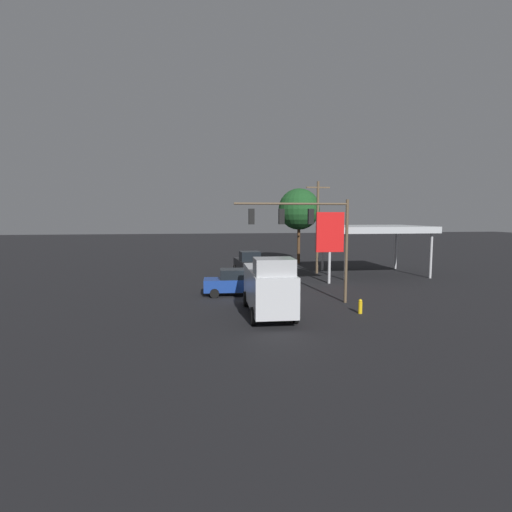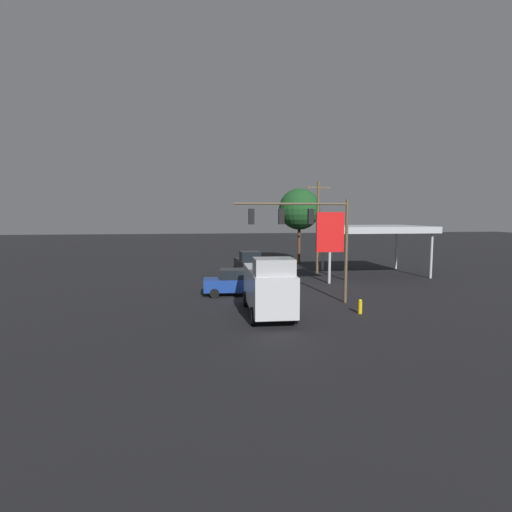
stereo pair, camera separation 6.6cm
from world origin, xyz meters
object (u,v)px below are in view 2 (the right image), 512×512
pickup_parked (248,264)px  delivery_truck (268,287)px  sedan_far (234,282)px  traffic_signal_assembly (305,226)px  utility_pole (318,225)px  price_sign (330,234)px  fire_hydrant (360,306)px  street_tree (299,209)px

pickup_parked → delivery_truck: delivery_truck is taller
sedan_far → delivery_truck: 6.36m
traffic_signal_assembly → delivery_truck: size_ratio=1.11×
utility_pole → price_sign: size_ratio=1.50×
utility_pole → traffic_signal_assembly: bearing=69.7°
fire_hydrant → pickup_parked: bearing=-73.9°
utility_pole → fire_hydrant: (2.37, 16.46, -4.45)m
traffic_signal_assembly → fire_hydrant: bearing=130.4°
fire_hydrant → price_sign: bearing=-98.8°
traffic_signal_assembly → sedan_far: traffic_signal_assembly is taller
pickup_parked → fire_hydrant: (-4.68, 16.25, -0.67)m
traffic_signal_assembly → fire_hydrant: (-2.60, 3.05, -4.71)m
delivery_truck → traffic_signal_assembly: bearing=133.0°
traffic_signal_assembly → sedan_far: bearing=-39.4°
fire_hydrant → sedan_far: bearing=-43.6°
price_sign → pickup_parked: (6.30, -5.77, -3.12)m
price_sign → street_tree: (-0.99, -14.31, 2.34)m
utility_pole → pickup_parked: size_ratio=1.72×
delivery_truck → street_tree: size_ratio=0.76×
street_tree → traffic_signal_assembly: bearing=76.5°
price_sign → delivery_truck: size_ratio=0.89×
delivery_truck → street_tree: 26.06m
sedan_far → fire_hydrant: sedan_far is taller
sedan_far → utility_pole: bearing=-131.0°
price_sign → sedan_far: bearing=24.1°
traffic_signal_assembly → fire_hydrant: traffic_signal_assembly is taller
price_sign → street_tree: street_tree is taller
delivery_truck → fire_hydrant: bearing=86.4°
traffic_signal_assembly → price_sign: (-4.22, -7.44, -0.92)m
utility_pole → fire_hydrant: 17.22m
delivery_truck → street_tree: street_tree is taller
price_sign → fire_hydrant: 11.27m
traffic_signal_assembly → price_sign: 8.60m
traffic_signal_assembly → utility_pole: utility_pole is taller
price_sign → delivery_truck: bearing=54.5°
street_tree → fire_hydrant: size_ratio=10.31×
pickup_parked → sedan_far: bearing=-17.8°
pickup_parked → delivery_truck: size_ratio=0.78×
sedan_far → fire_hydrant: (-6.98, 6.65, -0.51)m
traffic_signal_assembly → sedan_far: size_ratio=1.70×
utility_pole → price_sign: 6.06m
price_sign → pickup_parked: 9.09m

